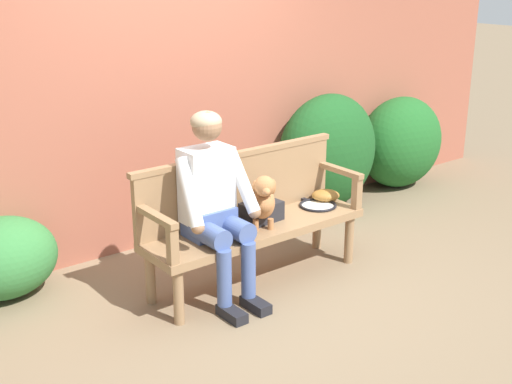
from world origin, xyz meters
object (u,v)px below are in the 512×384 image
(sports_bag, at_px, (261,211))
(dog_on_bench, at_px, (262,200))
(baseball_glove, at_px, (326,195))
(person_seated, at_px, (214,200))
(tennis_racket, at_px, (315,204))
(garden_bench, at_px, (256,233))

(sports_bag, bearing_deg, dog_on_bench, -126.68)
(dog_on_bench, bearing_deg, baseball_glove, 9.70)
(person_seated, xyz_separation_m, sports_bag, (0.45, 0.06, -0.20))
(sports_bag, bearing_deg, person_seated, -172.89)
(person_seated, height_order, tennis_racket, person_seated)
(baseball_glove, height_order, sports_bag, sports_bag)
(person_seated, bearing_deg, sports_bag, 7.11)
(garden_bench, bearing_deg, person_seated, -178.44)
(garden_bench, height_order, dog_on_bench, dog_on_bench)
(person_seated, xyz_separation_m, tennis_racket, (0.98, 0.05, -0.26))
(tennis_racket, bearing_deg, person_seated, -177.00)
(dog_on_bench, bearing_deg, tennis_racket, 9.04)
(garden_bench, xyz_separation_m, dog_on_bench, (0.01, -0.05, 0.26))
(garden_bench, distance_m, person_seated, 0.50)
(tennis_racket, bearing_deg, dog_on_bench, -170.96)
(dog_on_bench, bearing_deg, sports_bag, 53.32)
(person_seated, bearing_deg, garden_bench, 1.56)
(garden_bench, relative_size, tennis_racket, 3.04)
(person_seated, relative_size, tennis_racket, 2.34)
(person_seated, bearing_deg, tennis_racket, 3.00)
(garden_bench, bearing_deg, tennis_racket, 3.86)
(dog_on_bench, distance_m, sports_bag, 0.18)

